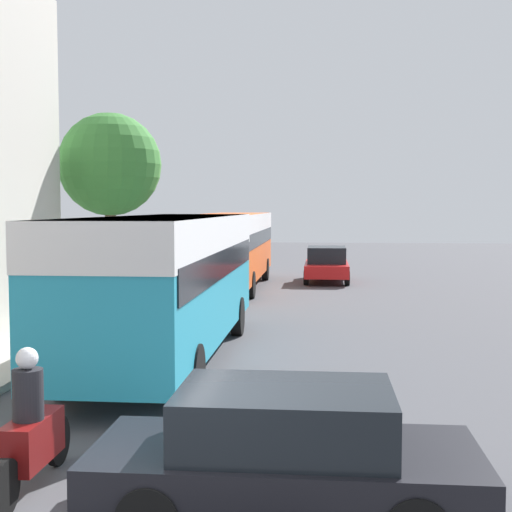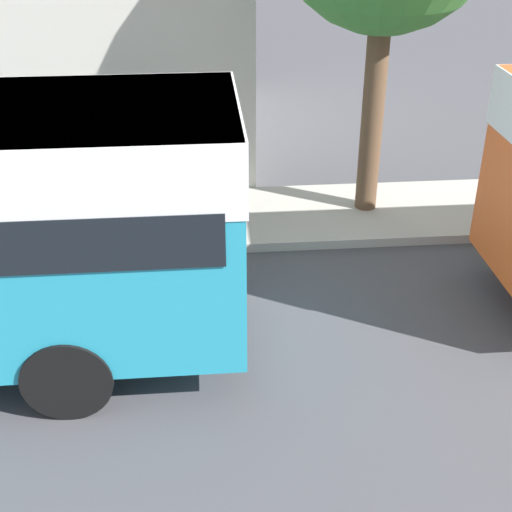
{
  "view_description": "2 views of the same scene",
  "coord_description": "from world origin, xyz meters",
  "views": [
    {
      "loc": [
        1.74,
        -6.94,
        3.36
      ],
      "look_at": [
        -0.72,
        18.83,
        1.57
      ],
      "focal_mm": 50.0,
      "sensor_mm": 36.0,
      "label": 1
    },
    {
      "loc": [
        5.78,
        12.95,
        5.44
      ],
      "look_at": [
        -0.07,
        13.46,
        2.15
      ],
      "focal_mm": 50.0,
      "sensor_mm": 36.0,
      "label": 2
    }
  ],
  "objects": [
    {
      "name": "pedestrian_walking_away",
      "position": [
        -5.85,
        11.98,
        1.1
      ],
      "size": [
        0.41,
        0.41,
        1.87
      ],
      "color": "#232838",
      "rests_on": "sidewalk"
    }
  ]
}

